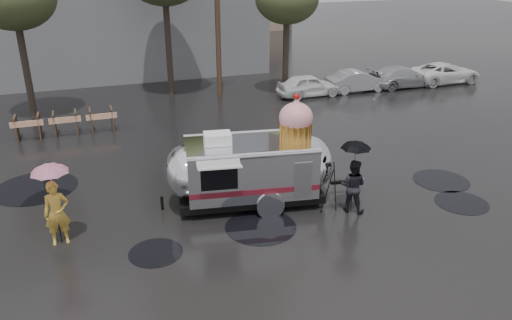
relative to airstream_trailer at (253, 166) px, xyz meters
name	(u,v)px	position (x,y,z in m)	size (l,w,h in m)	color
ground	(268,220)	(0.04, -1.25, -1.24)	(120.00, 120.00, 0.00)	black
puddles	(227,201)	(-0.77, 0.29, -1.24)	(15.57, 7.91, 0.01)	black
utility_pole	(217,8)	(2.54, 12.75, 3.38)	(1.60, 0.28, 9.00)	#473323
barricade_row	(66,123)	(-5.51, 8.72, -0.72)	(4.30, 0.80, 1.00)	#473323
parked_cars	(385,76)	(11.82, 10.75, -0.53)	(13.20, 1.90, 1.50)	silver
airstream_trailer	(253,166)	(0.00, 0.00, 0.00)	(6.52, 2.86, 3.55)	silver
person_left	(57,213)	(-5.72, -0.50, -0.34)	(0.65, 0.44, 1.82)	gold
umbrella_pink	(51,178)	(-5.72, -0.50, 0.71)	(1.19, 1.19, 2.36)	#FFA3C6
person_right	(353,186)	(2.65, -1.56, -0.41)	(0.80, 0.45, 1.67)	black
umbrella_black	(355,152)	(2.65, -1.56, 0.68)	(1.10, 1.10, 2.30)	black
tripod	(328,182)	(1.97, -1.23, -0.31)	(0.57, 0.65, 1.57)	black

